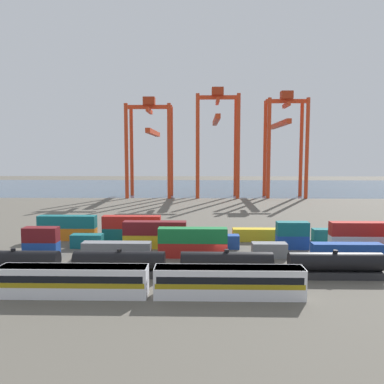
% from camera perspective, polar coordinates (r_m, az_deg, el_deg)
% --- Properties ---
extents(ground_plane, '(420.00, 420.00, 0.00)m').
position_cam_1_polar(ground_plane, '(108.16, 3.24, -4.09)').
color(ground_plane, '#5B564C').
extents(harbour_water, '(400.00, 110.00, 0.01)m').
position_cam_1_polar(harbour_water, '(215.15, 2.26, 0.74)').
color(harbour_water, '#384C60').
rests_on(harbour_water, ground_plane).
extents(passenger_train, '(38.72, 3.14, 3.90)m').
position_cam_1_polar(passenger_train, '(51.49, -5.95, -12.59)').
color(passenger_train, silver).
rests_on(passenger_train, ground_plane).
extents(freight_tank_row, '(60.99, 2.70, 4.16)m').
position_cam_1_polar(freight_tank_row, '(59.08, -2.79, -10.38)').
color(freight_tank_row, '#232326').
rests_on(freight_tank_row, ground_plane).
extents(shipping_container_0, '(6.04, 2.44, 2.60)m').
position_cam_1_polar(shipping_container_0, '(75.52, -20.96, -7.70)').
color(shipping_container_0, '#1C4299').
rests_on(shipping_container_0, ground_plane).
extents(shipping_container_1, '(6.04, 2.44, 2.60)m').
position_cam_1_polar(shipping_container_1, '(74.98, -21.03, -5.77)').
color(shipping_container_1, maroon).
rests_on(shipping_container_1, shipping_container_0).
extents(shipping_container_2, '(12.10, 2.44, 2.60)m').
position_cam_1_polar(shipping_container_2, '(71.57, -10.84, -8.15)').
color(shipping_container_2, slate).
rests_on(shipping_container_2, ground_plane).
extents(shipping_container_3, '(12.10, 2.44, 2.60)m').
position_cam_1_polar(shipping_container_3, '(70.03, 0.10, -8.36)').
color(shipping_container_3, '#AD211C').
rests_on(shipping_container_3, ground_plane).
extents(shipping_container_4, '(12.10, 2.44, 2.60)m').
position_cam_1_polar(shipping_container_4, '(69.45, 0.10, -6.28)').
color(shipping_container_4, '#197538').
rests_on(shipping_container_4, shipping_container_3).
extents(shipping_container_5, '(6.04, 2.44, 2.60)m').
position_cam_1_polar(shipping_container_5, '(71.05, 11.13, -8.26)').
color(shipping_container_5, slate).
rests_on(shipping_container_5, ground_plane).
extents(shipping_container_6, '(12.10, 2.44, 2.60)m').
position_cam_1_polar(shipping_container_6, '(74.52, 21.47, -7.90)').
color(shipping_container_6, '#1C4299').
rests_on(shipping_container_6, ground_plane).
extents(shipping_container_9, '(6.04, 2.44, 2.60)m').
position_cam_1_polar(shipping_container_9, '(79.54, -14.95, -6.86)').
color(shipping_container_9, '#146066').
rests_on(shipping_container_9, ground_plane).
extents(shipping_container_10, '(12.10, 2.44, 2.60)m').
position_cam_1_polar(shipping_container_10, '(76.93, -5.39, -7.11)').
color(shipping_container_10, gold).
rests_on(shipping_container_10, ground_plane).
extents(shipping_container_11, '(12.10, 2.44, 2.60)m').
position_cam_1_polar(shipping_container_11, '(76.40, -5.41, -5.21)').
color(shipping_container_11, maroon).
rests_on(shipping_container_11, shipping_container_10).
extents(shipping_container_12, '(6.04, 2.44, 2.60)m').
position_cam_1_polar(shipping_container_12, '(76.55, 4.55, -7.17)').
color(shipping_container_12, '#1C4299').
rests_on(shipping_container_12, ground_plane).
extents(shipping_container_13, '(6.04, 2.44, 2.60)m').
position_cam_1_polar(shipping_container_13, '(78.42, 14.31, -7.02)').
color(shipping_container_13, '#1C4299').
rests_on(shipping_container_13, ground_plane).
extents(shipping_container_14, '(6.04, 2.44, 2.60)m').
position_cam_1_polar(shipping_container_14, '(77.90, 14.35, -5.15)').
color(shipping_container_14, '#146066').
rests_on(shipping_container_14, shipping_container_13).
extents(shipping_container_15, '(12.10, 2.44, 2.60)m').
position_cam_1_polar(shipping_container_15, '(82.39, 23.35, -6.70)').
color(shipping_container_15, silver).
rests_on(shipping_container_15, ground_plane).
extents(shipping_container_16, '(12.10, 2.44, 2.60)m').
position_cam_1_polar(shipping_container_16, '(81.90, 23.42, -4.92)').
color(shipping_container_16, '#AD211C').
rests_on(shipping_container_16, shipping_container_15).
extents(shipping_container_20, '(12.10, 2.44, 2.60)m').
position_cam_1_polar(shipping_container_20, '(87.49, -17.57, -5.80)').
color(shipping_container_20, orange).
rests_on(shipping_container_20, ground_plane).
extents(shipping_container_21, '(12.10, 2.44, 2.60)m').
position_cam_1_polar(shipping_container_21, '(87.02, -17.62, -4.12)').
color(shipping_container_21, '#146066').
rests_on(shipping_container_21, shipping_container_20).
extents(shipping_container_22, '(12.10, 2.44, 2.60)m').
position_cam_1_polar(shipping_container_22, '(84.11, -8.71, -6.05)').
color(shipping_container_22, '#146066').
rests_on(shipping_container_22, ground_plane).
extents(shipping_container_23, '(12.10, 2.44, 2.60)m').
position_cam_1_polar(shipping_container_23, '(83.63, -8.74, -4.31)').
color(shipping_container_23, '#AD211C').
rests_on(shipping_container_23, shipping_container_22).
extents(shipping_container_24, '(12.10, 2.44, 2.60)m').
position_cam_1_polar(shipping_container_24, '(82.86, 0.65, -6.16)').
color(shipping_container_24, '#AD211C').
rests_on(shipping_container_24, ground_plane).
extents(shipping_container_25, '(12.10, 2.44, 2.60)m').
position_cam_1_polar(shipping_container_25, '(83.83, 10.05, -6.11)').
color(shipping_container_25, gold).
rests_on(shipping_container_25, ground_plane).
extents(shipping_container_26, '(6.04, 2.44, 2.60)m').
position_cam_1_polar(shipping_container_26, '(86.95, 19.00, -5.91)').
color(shipping_container_26, '#146066').
rests_on(shipping_container_26, ground_plane).
extents(gantry_crane_west, '(18.86, 39.62, 41.34)m').
position_cam_1_polar(gantry_crane_west, '(169.52, -6.02, 7.86)').
color(gantry_crane_west, red).
rests_on(gantry_crane_west, ground_plane).
extents(gantry_crane_central, '(17.88, 40.97, 45.15)m').
position_cam_1_polar(gantry_crane_central, '(168.57, 3.65, 8.85)').
color(gantry_crane_central, red).
rests_on(gantry_crane_central, ground_plane).
extents(gantry_crane_east, '(16.93, 39.81, 43.54)m').
position_cam_1_polar(gantry_crane_east, '(171.97, 13.18, 8.24)').
color(gantry_crane_east, red).
rests_on(gantry_crane_east, ground_plane).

